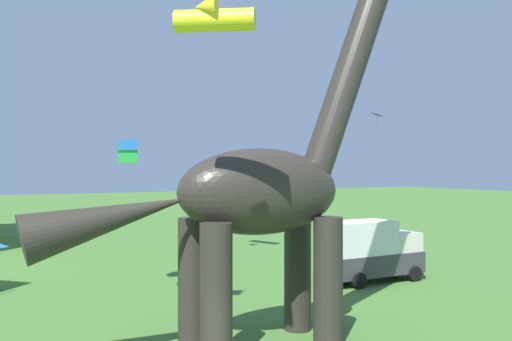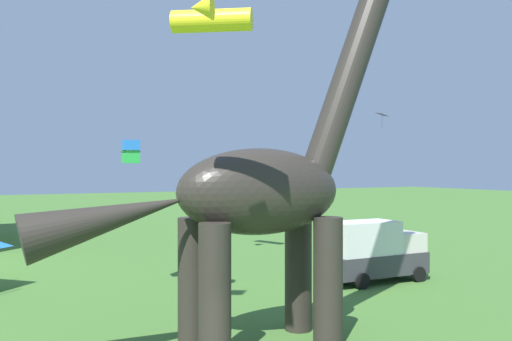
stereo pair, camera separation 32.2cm
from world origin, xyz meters
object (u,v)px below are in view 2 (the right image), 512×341
(dinosaur_sculpture, at_px, (259,192))
(kite_mid_right, at_px, (382,115))
(kite_mid_left, at_px, (210,18))
(parked_box_truck, at_px, (373,250))
(kite_near_high, at_px, (131,152))

(dinosaur_sculpture, distance_m, kite_mid_right, 18.40)
(kite_mid_left, bearing_deg, parked_box_truck, 35.76)
(parked_box_truck, relative_size, kite_near_high, 5.16)
(kite_mid_left, height_order, kite_near_high, kite_mid_left)
(dinosaur_sculpture, height_order, kite_near_high, dinosaur_sculpture)
(kite_mid_right, bearing_deg, parked_box_truck, -134.35)
(kite_mid_right, distance_m, kite_mid_left, 22.28)
(kite_mid_left, bearing_deg, kite_mid_right, 38.53)
(dinosaur_sculpture, relative_size, kite_mid_left, 6.54)
(parked_box_truck, height_order, kite_mid_left, kite_mid_left)
(dinosaur_sculpture, bearing_deg, parked_box_truck, 7.25)
(parked_box_truck, height_order, kite_mid_right, kite_mid_right)
(kite_mid_right, height_order, kite_near_high, kite_mid_right)
(parked_box_truck, xyz_separation_m, kite_near_high, (-11.95, 3.17, 5.08))
(kite_mid_right, bearing_deg, dinosaur_sculpture, -143.31)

